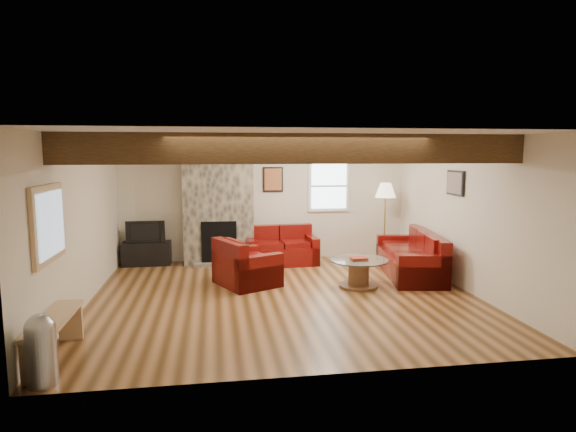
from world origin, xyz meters
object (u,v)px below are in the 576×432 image
sofa_three (410,254)px  floor_lamp (385,195)px  coffee_table (359,273)px  television (146,231)px  loveseat (281,245)px  armchair_red (247,262)px  tv_cabinet (147,253)px

sofa_three → floor_lamp: 1.52m
coffee_table → television: 4.38m
sofa_three → loveseat: 2.57m
sofa_three → floor_lamp: bearing=-166.9°
loveseat → armchair_red: armchair_red is taller
loveseat → floor_lamp: (2.15, -0.13, 1.02)m
sofa_three → coffee_table: sofa_three is taller
armchair_red → floor_lamp: bearing=-91.8°
coffee_table → television: size_ratio=1.29×
loveseat → television: (-2.70, 0.30, 0.31)m
tv_cabinet → floor_lamp: bearing=-5.0°
armchair_red → television: 2.62m
television → tv_cabinet: bearing=0.0°
coffee_table → tv_cabinet: coffee_table is taller
coffee_table → television: television is taller
coffee_table → floor_lamp: (1.09, 1.77, 1.16)m
armchair_red → sofa_three: bearing=-112.6°
coffee_table → tv_cabinet: (-3.76, 2.20, -0.00)m
armchair_red → tv_cabinet: size_ratio=1.04×
loveseat → floor_lamp: bearing=-6.9°
loveseat → coffee_table: 2.18m
loveseat → coffee_table: loveseat is taller
sofa_three → loveseat: size_ratio=1.46×
television → coffee_table: bearing=-30.3°
armchair_red → coffee_table: 1.91m
coffee_table → tv_cabinet: bearing=149.7°
armchair_red → tv_cabinet: armchair_red is taller
sofa_three → loveseat: bearing=-110.6°
loveseat → armchair_red: bearing=-121.8°
tv_cabinet → sofa_three: bearing=-17.7°
television → floor_lamp: 4.92m
loveseat → armchair_red: size_ratio=1.45×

